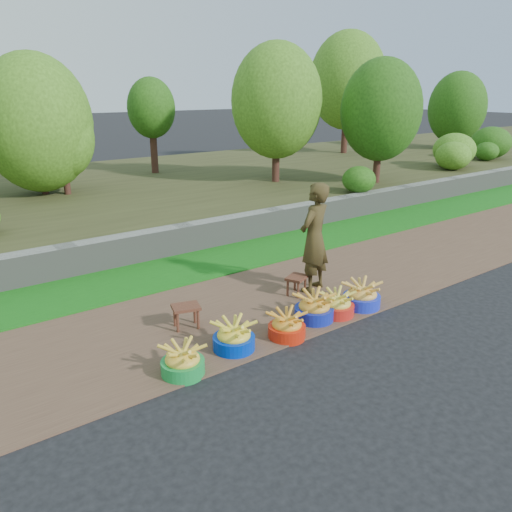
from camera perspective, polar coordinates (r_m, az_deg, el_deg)
ground_plane at (r=6.77m, az=8.74°, el=-8.40°), size 120.00×120.00×0.00m
dirt_shoulder at (r=7.60m, az=2.11°, el=-4.94°), size 80.00×2.50×0.02m
grass_verge at (r=9.14m, az=-5.67°, el=-0.80°), size 80.00×1.50×0.04m
retaining_wall at (r=9.77m, az=-8.28°, el=1.96°), size 80.00×0.35×0.55m
earth_bank at (r=14.17m, az=-17.78°, el=6.41°), size 80.00×10.00×0.50m
vegetation at (r=12.10m, az=-25.44°, el=15.24°), size 35.62×7.95×4.68m
basin_a at (r=5.73m, az=-8.39°, el=-11.85°), size 0.49×0.49×0.37m
basin_b at (r=6.16m, az=-2.55°, el=-9.28°), size 0.52×0.52×0.39m
basin_c at (r=6.45m, az=3.54°, el=-8.03°), size 0.48×0.48×0.36m
basin_d at (r=6.93m, az=6.67°, el=-5.97°), size 0.54×0.54×0.40m
basin_e at (r=7.12m, az=9.21°, el=-5.55°), size 0.49×0.49×0.37m
basin_f at (r=7.43m, az=12.00°, el=-4.51°), size 0.54×0.54×0.40m
stool_left at (r=6.68m, az=-8.01°, el=-6.14°), size 0.42×0.36×0.32m
stool_right at (r=7.68m, az=4.67°, el=-2.75°), size 0.41×0.37×0.30m
vendor_woman at (r=7.69m, az=6.67°, el=2.08°), size 0.72×0.59×1.71m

